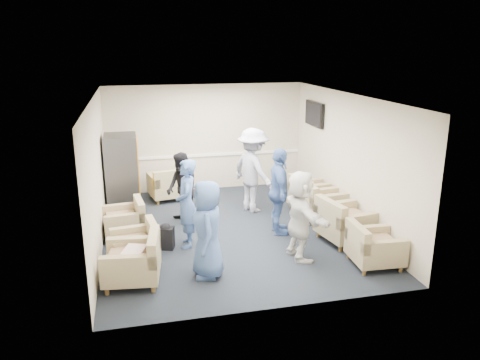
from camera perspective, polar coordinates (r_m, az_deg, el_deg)
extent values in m
plane|color=black|center=(9.56, -1.15, -6.19)|extent=(6.00, 6.00, 0.00)
plane|color=silver|center=(8.89, -1.25, 10.12)|extent=(6.00, 6.00, 0.00)
cube|color=beige|center=(12.02, -4.19, 5.15)|extent=(5.00, 0.02, 2.70)
cube|color=beige|center=(6.37, 4.46, -4.92)|extent=(5.00, 0.02, 2.70)
cube|color=beige|center=(8.98, -17.00, 0.69)|extent=(0.02, 6.00, 2.70)
cube|color=beige|center=(9.94, 13.06, 2.45)|extent=(0.02, 6.00, 2.70)
cube|color=white|center=(12.09, -4.13, 3.04)|extent=(4.98, 0.04, 0.06)
cube|color=black|center=(11.40, 9.05, 7.97)|extent=(0.07, 1.00, 0.58)
cube|color=black|center=(11.39, 8.88, 7.96)|extent=(0.01, 0.92, 0.50)
cube|color=#4C4D53|center=(11.44, 9.20, 7.23)|extent=(0.04, 0.10, 0.25)
cube|color=#978761|center=(7.69, -13.03, -10.33)|extent=(0.95, 0.95, 0.28)
cube|color=#8C6C4D|center=(7.60, -13.12, -9.05)|extent=(0.65, 0.62, 0.10)
cube|color=#978761|center=(7.50, -10.47, -7.97)|extent=(0.24, 0.86, 0.40)
cube|color=#978761|center=(8.33, -12.66, -8.36)|extent=(0.85, 0.85, 0.25)
cube|color=#8C6C4D|center=(8.26, -12.74, -7.29)|extent=(0.59, 0.56, 0.09)
cube|color=#978761|center=(8.25, -10.60, -6.18)|extent=(0.22, 0.77, 0.36)
cube|color=#978761|center=(9.51, -13.96, -5.30)|extent=(0.85, 0.85, 0.25)
cube|color=#8C6C4D|center=(9.45, -14.03, -4.33)|extent=(0.59, 0.55, 0.09)
cube|color=#978761|center=(9.43, -12.15, -3.36)|extent=(0.21, 0.78, 0.36)
cube|color=#978761|center=(8.38, 16.10, -8.40)|extent=(0.84, 0.84, 0.26)
cube|color=#8C6C4D|center=(8.31, 16.20, -7.28)|extent=(0.58, 0.55, 0.09)
cube|color=#978761|center=(8.12, 14.15, -6.61)|extent=(0.18, 0.80, 0.37)
cube|color=#978761|center=(9.21, 12.80, -5.63)|extent=(1.05, 1.05, 0.30)
cube|color=#8C6C4D|center=(9.14, 12.88, -4.44)|extent=(0.72, 0.69, 0.11)
cube|color=#978761|center=(8.88, 10.94, -3.84)|extent=(0.30, 0.92, 0.43)
cube|color=#978761|center=(10.25, 9.78, -3.22)|extent=(1.01, 1.01, 0.30)
cube|color=#8C6C4D|center=(10.19, 9.83, -2.15)|extent=(0.69, 0.66, 0.11)
cube|color=#978761|center=(9.96, 8.00, -1.53)|extent=(0.26, 0.91, 0.42)
cube|color=#978761|center=(10.69, 8.82, -2.42)|extent=(0.97, 0.97, 0.29)
cube|color=#8C6C4D|center=(10.63, 8.87, -1.43)|extent=(0.67, 0.64, 0.10)
cube|color=#978761|center=(10.41, 7.16, -0.84)|extent=(0.25, 0.88, 0.41)
cube|color=#978761|center=(11.55, -8.78, -1.02)|extent=(1.00, 1.00, 0.28)
cube|color=#8C6C4D|center=(11.50, -8.82, -0.11)|extent=(0.65, 0.69, 0.10)
cube|color=#978761|center=(11.12, -8.36, 0.16)|extent=(0.87, 0.30, 0.40)
cube|color=#4C4D53|center=(10.70, -14.16, 0.73)|extent=(0.69, 0.83, 1.76)
cube|color=#E86404|center=(10.68, -12.28, 1.30)|extent=(0.02, 0.71, 1.41)
cube|color=black|center=(10.88, -12.05, -2.44)|extent=(0.02, 0.42, 0.11)
cube|color=black|center=(8.79, -9.02, -7.00)|extent=(0.34, 0.29, 0.42)
sphere|color=black|center=(8.72, -9.07, -5.87)|extent=(0.21, 0.21, 0.21)
cube|color=beige|center=(7.58, -12.77, -8.62)|extent=(0.43, 0.49, 0.12)
imported|color=#4363A2|center=(7.51, -3.99, -6.02)|extent=(0.58, 0.83, 1.61)
imported|color=#4363A2|center=(8.65, -6.51, -2.88)|extent=(0.46, 0.65, 1.66)
imported|color=black|center=(9.76, -7.11, -1.10)|extent=(0.77, 0.88, 1.52)
imported|color=silver|center=(10.42, 1.59, 1.19)|extent=(1.15, 1.40, 1.89)
imported|color=#4363A2|center=(9.19, 4.77, -1.42)|extent=(0.57, 1.07, 1.74)
imported|color=white|center=(8.17, 7.39, -4.29)|extent=(0.54, 1.50, 1.60)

